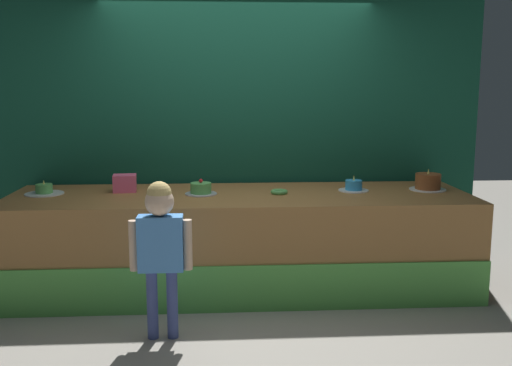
{
  "coord_description": "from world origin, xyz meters",
  "views": [
    {
      "loc": [
        -0.17,
        -4.32,
        1.75
      ],
      "look_at": [
        0.12,
        0.34,
        0.96
      ],
      "focal_mm": 40.82,
      "sensor_mm": 36.0,
      "label": 1
    }
  ],
  "objects_px": {
    "cake_far_right": "(428,182)",
    "cake_center_left": "(201,189)",
    "child_figure": "(160,238)",
    "cake_far_left": "(44,191)",
    "donut": "(279,192)",
    "cake_center_right": "(354,186)",
    "pink_box": "(125,183)"
  },
  "relations": [
    {
      "from": "cake_far_right",
      "to": "cake_center_left",
      "type": "bearing_deg",
      "value": -177.71
    },
    {
      "from": "child_figure",
      "to": "cake_far_left",
      "type": "xyz_separation_m",
      "value": [
        -1.09,
        1.1,
        0.14
      ]
    },
    {
      "from": "donut",
      "to": "cake_center_left",
      "type": "bearing_deg",
      "value": 177.92
    },
    {
      "from": "cake_far_left",
      "to": "cake_center_left",
      "type": "xyz_separation_m",
      "value": [
        1.33,
        -0.09,
        0.01
      ]
    },
    {
      "from": "cake_far_left",
      "to": "cake_center_left",
      "type": "height_order",
      "value": "cake_center_left"
    },
    {
      "from": "cake_far_left",
      "to": "cake_center_right",
      "type": "bearing_deg",
      "value": -0.34
    },
    {
      "from": "child_figure",
      "to": "pink_box",
      "type": "distance_m",
      "value": 1.27
    },
    {
      "from": "pink_box",
      "to": "cake_far_left",
      "type": "relative_size",
      "value": 0.61
    },
    {
      "from": "child_figure",
      "to": "cake_center_right",
      "type": "relative_size",
      "value": 4.22
    },
    {
      "from": "child_figure",
      "to": "cake_far_left",
      "type": "distance_m",
      "value": 1.55
    },
    {
      "from": "donut",
      "to": "cake_center_left",
      "type": "distance_m",
      "value": 0.67
    },
    {
      "from": "cake_center_left",
      "to": "cake_center_right",
      "type": "height_order",
      "value": "cake_center_right"
    },
    {
      "from": "pink_box",
      "to": "cake_center_left",
      "type": "relative_size",
      "value": 0.72
    },
    {
      "from": "child_figure",
      "to": "cake_far_left",
      "type": "bearing_deg",
      "value": 134.62
    },
    {
      "from": "donut",
      "to": "cake_center_left",
      "type": "relative_size",
      "value": 0.54
    },
    {
      "from": "cake_center_left",
      "to": "cake_center_right",
      "type": "xyz_separation_m",
      "value": [
        1.33,
        0.07,
        -0.0
      ]
    },
    {
      "from": "donut",
      "to": "cake_far_left",
      "type": "relative_size",
      "value": 0.45
    },
    {
      "from": "pink_box",
      "to": "cake_center_left",
      "type": "xyz_separation_m",
      "value": [
        0.67,
        -0.17,
        -0.03
      ]
    },
    {
      "from": "cake_far_left",
      "to": "cake_far_right",
      "type": "height_order",
      "value": "cake_far_right"
    },
    {
      "from": "cake_center_left",
      "to": "pink_box",
      "type": "bearing_deg",
      "value": 165.33
    },
    {
      "from": "donut",
      "to": "cake_far_right",
      "type": "relative_size",
      "value": 0.46
    },
    {
      "from": "child_figure",
      "to": "cake_far_right",
      "type": "distance_m",
      "value": 2.51
    },
    {
      "from": "pink_box",
      "to": "cake_far_left",
      "type": "height_order",
      "value": "pink_box"
    },
    {
      "from": "pink_box",
      "to": "child_figure",
      "type": "bearing_deg",
      "value": -70.5
    },
    {
      "from": "child_figure",
      "to": "cake_far_right",
      "type": "height_order",
      "value": "child_figure"
    },
    {
      "from": "child_figure",
      "to": "cake_center_left",
      "type": "height_order",
      "value": "child_figure"
    },
    {
      "from": "pink_box",
      "to": "donut",
      "type": "height_order",
      "value": "pink_box"
    },
    {
      "from": "pink_box",
      "to": "cake_far_right",
      "type": "relative_size",
      "value": 0.61
    },
    {
      "from": "child_figure",
      "to": "donut",
      "type": "distance_m",
      "value": 1.35
    },
    {
      "from": "child_figure",
      "to": "donut",
      "type": "height_order",
      "value": "child_figure"
    },
    {
      "from": "pink_box",
      "to": "cake_far_left",
      "type": "distance_m",
      "value": 0.67
    },
    {
      "from": "pink_box",
      "to": "donut",
      "type": "xyz_separation_m",
      "value": [
        1.33,
        -0.2,
        -0.06
      ]
    }
  ]
}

